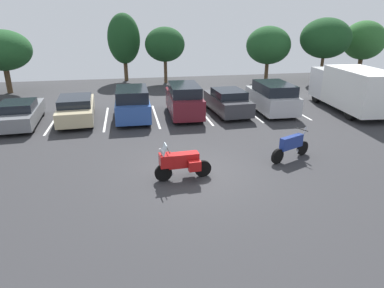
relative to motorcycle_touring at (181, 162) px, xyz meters
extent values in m
cube|color=#2D2D30|center=(0.58, 0.35, -0.71)|extent=(44.00, 44.00, 0.10)
cylinder|color=black|center=(-0.65, -0.04, -0.35)|extent=(0.63, 0.16, 0.63)
cylinder|color=black|center=(0.82, 0.06, -0.35)|extent=(0.63, 0.16, 0.63)
cube|color=#A51414|center=(0.09, 0.01, 0.08)|extent=(1.13, 0.47, 0.50)
cylinder|color=#B2B2B7|center=(-0.53, -0.04, 0.06)|extent=(0.50, 0.10, 1.10)
cylinder|color=black|center=(-0.45, -0.03, 0.52)|extent=(0.08, 0.62, 0.04)
cube|color=#A51414|center=(-0.55, -0.04, 0.14)|extent=(0.47, 0.51, 0.45)
cube|color=#B2C1CC|center=(-0.60, -0.04, 0.56)|extent=(0.19, 0.45, 0.39)
cube|color=#A51414|center=(0.44, -0.31, -0.05)|extent=(0.46, 0.27, 0.36)
cube|color=#A51414|center=(0.40, 0.37, -0.05)|extent=(0.46, 0.27, 0.36)
cylinder|color=black|center=(5.45, 1.31, -0.35)|extent=(0.61, 0.37, 0.62)
cylinder|color=black|center=(4.02, 0.65, -0.35)|extent=(0.61, 0.37, 0.62)
cube|color=navy|center=(4.74, 0.98, 0.09)|extent=(1.18, 0.72, 0.52)
cylinder|color=#B2B2B7|center=(5.35, 1.26, 0.05)|extent=(0.48, 0.27, 1.09)
cylinder|color=black|center=(5.27, 1.22, 0.53)|extent=(0.29, 0.58, 0.04)
cube|color=silver|center=(-5.96, 8.57, -0.66)|extent=(0.12, 5.10, 0.01)
cube|color=silver|center=(-3.06, 8.57, -0.66)|extent=(0.12, 5.10, 0.01)
cube|color=silver|center=(-0.16, 8.57, -0.66)|extent=(0.12, 5.10, 0.01)
cube|color=silver|center=(2.74, 8.57, -0.66)|extent=(0.12, 5.10, 0.01)
cube|color=silver|center=(5.64, 8.57, -0.66)|extent=(0.12, 5.10, 0.01)
cube|color=silver|center=(8.54, 8.57, -0.66)|extent=(0.12, 5.10, 0.01)
cube|color=slate|center=(-7.51, 8.24, -0.09)|extent=(2.07, 4.76, 0.71)
cube|color=black|center=(-7.49, 7.86, 0.48)|extent=(1.78, 2.09, 0.43)
cylinder|color=black|center=(-8.38, 9.78, -0.33)|extent=(0.26, 0.67, 0.66)
cylinder|color=black|center=(-6.82, 9.86, -0.33)|extent=(0.26, 0.67, 0.66)
cylinder|color=black|center=(-6.65, 6.70, -0.33)|extent=(0.26, 0.67, 0.66)
cube|color=#C1B289|center=(-4.63, 8.55, -0.06)|extent=(2.16, 4.91, 0.74)
cube|color=black|center=(-4.62, 8.30, 0.53)|extent=(1.86, 2.49, 0.43)
cylinder|color=black|center=(-5.53, 10.14, -0.30)|extent=(0.26, 0.72, 0.71)
cylinder|color=black|center=(-3.93, 10.23, -0.30)|extent=(0.26, 0.72, 0.71)
cylinder|color=black|center=(-5.34, 6.87, -0.30)|extent=(0.26, 0.72, 0.71)
cylinder|color=black|center=(-3.73, 6.97, -0.30)|extent=(0.26, 0.72, 0.71)
cube|color=#2D519E|center=(-1.49, 8.44, 0.05)|extent=(1.91, 4.62, 0.98)
cube|color=black|center=(-1.49, 8.06, 0.85)|extent=(1.75, 2.86, 0.62)
cylinder|color=black|center=(-2.28, 10.01, -0.33)|extent=(0.23, 0.67, 0.67)
cylinder|color=black|center=(-0.67, 10.00, -0.33)|extent=(0.23, 0.67, 0.67)
cylinder|color=black|center=(-2.31, 6.88, -0.33)|extent=(0.23, 0.67, 0.67)
cylinder|color=black|center=(-0.69, 6.86, -0.33)|extent=(0.23, 0.67, 0.67)
cube|color=maroon|center=(1.52, 8.37, 0.12)|extent=(1.88, 4.47, 1.10)
cube|color=black|center=(1.51, 8.16, 0.96)|extent=(1.70, 2.96, 0.58)
cylinder|color=black|center=(0.81, 9.89, -0.31)|extent=(0.24, 0.70, 0.70)
cylinder|color=black|center=(2.31, 9.85, -0.31)|extent=(0.24, 0.70, 0.70)
cylinder|color=black|center=(0.73, 6.88, -0.31)|extent=(0.24, 0.70, 0.70)
cylinder|color=black|center=(2.23, 6.84, -0.31)|extent=(0.24, 0.70, 0.70)
cube|color=#38383D|center=(4.20, 8.40, -0.03)|extent=(2.02, 4.39, 0.84)
cube|color=black|center=(4.21, 8.19, 0.62)|extent=(1.76, 2.21, 0.44)
cylinder|color=black|center=(3.35, 9.82, -0.33)|extent=(0.25, 0.67, 0.66)
cylinder|color=black|center=(4.89, 9.90, -0.33)|extent=(0.25, 0.67, 0.66)
cylinder|color=black|center=(3.50, 6.90, -0.33)|extent=(0.25, 0.67, 0.66)
cylinder|color=black|center=(5.04, 6.98, -0.33)|extent=(0.25, 0.67, 0.66)
cube|color=#B7B7BC|center=(6.98, 8.26, 0.06)|extent=(2.04, 4.48, 1.04)
cube|color=black|center=(6.97, 7.96, 0.88)|extent=(1.85, 2.99, 0.60)
cylinder|color=black|center=(6.17, 9.79, -0.35)|extent=(0.23, 0.62, 0.62)
cylinder|color=black|center=(7.85, 9.75, -0.35)|extent=(0.23, 0.62, 0.62)
cylinder|color=black|center=(6.10, 6.77, -0.35)|extent=(0.23, 0.62, 0.62)
cylinder|color=black|center=(7.78, 6.73, -0.35)|extent=(0.23, 0.62, 0.62)
cube|color=silver|center=(12.08, 9.98, 0.67)|extent=(2.53, 2.02, 1.93)
cube|color=white|center=(11.84, 6.70, 0.85)|extent=(2.74, 4.90, 2.31)
cylinder|color=black|center=(11.06, 9.99, -0.21)|extent=(0.37, 0.92, 0.90)
cylinder|color=black|center=(13.09, 9.84, -0.21)|extent=(0.37, 0.92, 0.90)
cylinder|color=black|center=(10.74, 5.73, -0.21)|extent=(0.37, 0.92, 0.90)
cylinder|color=black|center=(12.78, 5.57, -0.21)|extent=(0.37, 0.92, 0.90)
cylinder|color=#4C3823|center=(-1.75, 21.11, 0.12)|extent=(0.35, 0.35, 1.55)
ellipsoid|color=#19421E|center=(-1.75, 21.11, 3.06)|extent=(2.86, 2.86, 4.34)
cylinder|color=#4C3823|center=(-10.69, 17.29, 0.20)|extent=(0.40, 0.40, 1.72)
ellipsoid|color=#1E4C23|center=(-10.69, 17.29, 2.56)|extent=(4.17, 4.17, 2.99)
cylinder|color=#4C3823|center=(15.52, 17.16, 0.39)|extent=(0.27, 0.27, 2.09)
ellipsoid|color=#19421E|center=(15.52, 17.16, 3.14)|extent=(4.31, 4.31, 3.42)
cylinder|color=#4C3823|center=(1.70, 19.31, 0.27)|extent=(0.29, 0.29, 1.86)
ellipsoid|color=#19421E|center=(1.70, 19.31, 2.66)|extent=(3.43, 3.43, 2.92)
cylinder|color=#4C3823|center=(10.77, 18.31, 0.12)|extent=(0.33, 0.33, 1.56)
ellipsoid|color=#1E4C23|center=(10.77, 18.31, 2.53)|extent=(3.89, 3.89, 3.27)
cylinder|color=#4C3823|center=(20.31, 18.52, 0.20)|extent=(0.40, 0.40, 1.73)
ellipsoid|color=#285B28|center=(20.31, 18.52, 2.83)|extent=(3.83, 3.83, 3.53)
camera|label=1|loc=(-1.71, -11.09, 4.90)|focal=31.88mm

